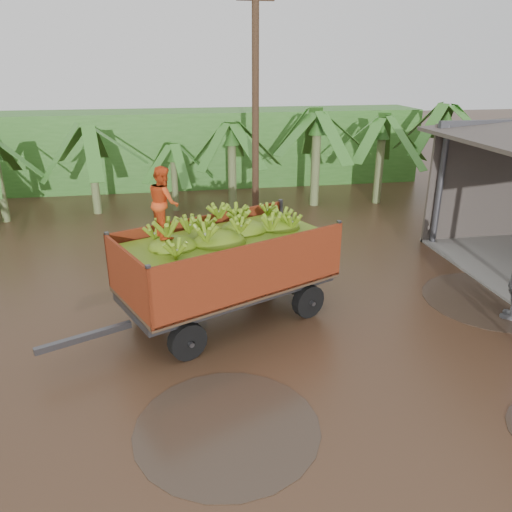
{
  "coord_description": "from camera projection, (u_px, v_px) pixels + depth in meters",
  "views": [
    {
      "loc": [
        -3.46,
        -9.21,
        5.93
      ],
      "look_at": [
        -1.5,
        2.11,
        1.38
      ],
      "focal_mm": 35.0,
      "sensor_mm": 36.0,
      "label": 1
    }
  ],
  "objects": [
    {
      "name": "hedge_north",
      "position": [
        199.0,
        148.0,
        24.84
      ],
      "size": [
        22.0,
        3.0,
        3.6
      ],
      "primitive_type": "cube",
      "color": "#2D661E",
      "rests_on": "ground"
    },
    {
      "name": "utility_pole",
      "position": [
        255.0,
        114.0,
        16.75
      ],
      "size": [
        1.2,
        0.24,
        8.27
      ],
      "color": "#47301E",
      "rests_on": "ground"
    },
    {
      "name": "banana_plants",
      "position": [
        154.0,
        193.0,
        16.2
      ],
      "size": [
        24.38,
        21.23,
        4.21
      ],
      "color": "#2D661E",
      "rests_on": "ground"
    },
    {
      "name": "ground",
      "position": [
        338.0,
        343.0,
        11.17
      ],
      "size": [
        100.0,
        100.0,
        0.0
      ],
      "primitive_type": "plane",
      "color": "black",
      "rests_on": "ground"
    },
    {
      "name": "banana_trailer",
      "position": [
        226.0,
        261.0,
        11.72
      ],
      "size": [
        6.82,
        4.26,
        3.85
      ],
      "rotation": [
        0.0,
        0.0,
        0.43
      ],
      "color": "#9A3016",
      "rests_on": "ground"
    }
  ]
}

